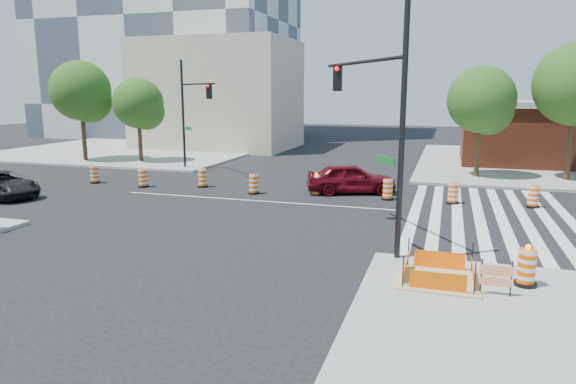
# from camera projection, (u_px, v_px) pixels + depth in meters

# --- Properties ---
(ground) EXTENTS (120.00, 120.00, 0.00)m
(ground) POSITION_uv_depth(u_px,v_px,m) (253.00, 201.00, 25.36)
(ground) COLOR black
(ground) RESTS_ON ground
(sidewalk_nw) EXTENTS (22.00, 22.00, 0.15)m
(sidewalk_nw) POSITION_uv_depth(u_px,v_px,m) (142.00, 149.00, 47.49)
(sidewalk_nw) COLOR gray
(sidewalk_nw) RESTS_ON ground
(crosswalk_east) EXTENTS (6.75, 13.50, 0.01)m
(crosswalk_east) POSITION_uv_depth(u_px,v_px,m) (490.00, 216.00, 22.14)
(crosswalk_east) COLOR silver
(crosswalk_east) RESTS_ON ground
(lane_centerline) EXTENTS (14.00, 0.12, 0.01)m
(lane_centerline) POSITION_uv_depth(u_px,v_px,m) (253.00, 201.00, 25.36)
(lane_centerline) COLOR silver
(lane_centerline) RESTS_ON ground
(excavation_pit) EXTENTS (2.20, 2.20, 0.90)m
(excavation_pit) POSITION_uv_depth(u_px,v_px,m) (438.00, 278.00, 14.25)
(excavation_pit) COLOR tan
(excavation_pit) RESTS_ON ground
(beige_midrise) EXTENTS (14.00, 10.00, 10.00)m
(beige_midrise) POSITION_uv_depth(u_px,v_px,m) (219.00, 95.00, 48.52)
(beige_midrise) COLOR #BCAA8F
(beige_midrise) RESTS_ON ground
(red_coupe) EXTENTS (5.06, 3.34, 1.60)m
(red_coupe) POSITION_uv_depth(u_px,v_px,m) (351.00, 178.00, 27.08)
(red_coupe) COLOR #50060E
(red_coupe) RESTS_ON ground
(dark_suv) EXTENTS (5.17, 3.62, 1.31)m
(dark_suv) POSITION_uv_depth(u_px,v_px,m) (2.00, 184.00, 26.11)
(dark_suv) COLOR black
(dark_suv) RESTS_ON ground
(signal_pole_se) EXTENTS (3.55, 5.01, 7.95)m
(signal_pole_se) POSITION_uv_depth(u_px,v_px,m) (378.00, 105.00, 16.87)
(signal_pole_se) COLOR black
(signal_pole_se) RESTS_ON ground
(signal_pole_nw) EXTENTS (4.22, 3.69, 7.24)m
(signal_pole_nw) POSITION_uv_depth(u_px,v_px,m) (191.00, 105.00, 33.54)
(signal_pole_nw) COLOR black
(signal_pole_nw) RESTS_ON ground
(pit_drum) EXTENTS (0.59, 0.59, 1.16)m
(pit_drum) POSITION_uv_depth(u_px,v_px,m) (526.00, 269.00, 13.78)
(pit_drum) COLOR black
(pit_drum) RESTS_ON ground
(barricade) EXTENTS (0.81, 0.06, 0.95)m
(barricade) POSITION_uv_depth(u_px,v_px,m) (496.00, 276.00, 13.13)
(barricade) COLOR #FF5A05
(barricade) RESTS_ON ground
(tree_north_a) EXTENTS (4.45, 4.45, 7.57)m
(tree_north_a) POSITION_uv_depth(u_px,v_px,m) (82.00, 94.00, 38.33)
(tree_north_a) COLOR #382314
(tree_north_a) RESTS_ON ground
(tree_north_b) EXTENTS (3.71, 3.71, 6.31)m
(tree_north_b) POSITION_uv_depth(u_px,v_px,m) (139.00, 106.00, 37.92)
(tree_north_b) COLOR #382314
(tree_north_b) RESTS_ON ground
(tree_north_c) EXTENTS (4.02, 4.02, 6.83)m
(tree_north_c) POSITION_uv_depth(u_px,v_px,m) (482.00, 104.00, 30.92)
(tree_north_c) COLOR #382314
(tree_north_c) RESTS_ON ground
(median_drum_0) EXTENTS (0.60, 0.60, 1.02)m
(median_drum_0) POSITION_uv_depth(u_px,v_px,m) (95.00, 175.00, 30.10)
(median_drum_0) COLOR black
(median_drum_0) RESTS_ON ground
(median_drum_1) EXTENTS (0.60, 0.60, 1.02)m
(median_drum_1) POSITION_uv_depth(u_px,v_px,m) (143.00, 179.00, 28.85)
(median_drum_1) COLOR black
(median_drum_1) RESTS_ON ground
(median_drum_2) EXTENTS (0.60, 0.60, 1.02)m
(median_drum_2) POSITION_uv_depth(u_px,v_px,m) (202.00, 179.00, 28.86)
(median_drum_2) COLOR black
(median_drum_2) RESTS_ON ground
(median_drum_3) EXTENTS (0.60, 0.60, 1.02)m
(median_drum_3) POSITION_uv_depth(u_px,v_px,m) (254.00, 185.00, 26.95)
(median_drum_3) COLOR black
(median_drum_3) RESTS_ON ground
(median_drum_4) EXTENTS (0.60, 0.60, 1.18)m
(median_drum_4) POSITION_uv_depth(u_px,v_px,m) (316.00, 186.00, 26.56)
(median_drum_4) COLOR black
(median_drum_4) RESTS_ON ground
(median_drum_5) EXTENTS (0.60, 0.60, 1.02)m
(median_drum_5) POSITION_uv_depth(u_px,v_px,m) (388.00, 190.00, 25.47)
(median_drum_5) COLOR black
(median_drum_5) RESTS_ON ground
(median_drum_6) EXTENTS (0.60, 0.60, 1.02)m
(median_drum_6) POSITION_uv_depth(u_px,v_px,m) (453.00, 194.00, 24.58)
(median_drum_6) COLOR black
(median_drum_6) RESTS_ON ground
(median_drum_7) EXTENTS (0.60, 0.60, 1.02)m
(median_drum_7) POSITION_uv_depth(u_px,v_px,m) (533.00, 197.00, 23.78)
(median_drum_7) COLOR black
(median_drum_7) RESTS_ON ground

